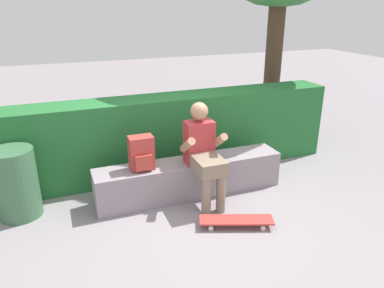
% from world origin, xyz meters
% --- Properties ---
extents(ground_plane, '(24.00, 24.00, 0.00)m').
position_xyz_m(ground_plane, '(0.00, 0.00, 0.00)').
color(ground_plane, gray).
extents(bench_main, '(2.36, 0.41, 0.46)m').
position_xyz_m(bench_main, '(0.00, 0.40, 0.23)').
color(bench_main, gray).
rests_on(bench_main, ground).
extents(person_skater, '(0.49, 0.62, 1.21)m').
position_xyz_m(person_skater, '(0.09, 0.19, 0.65)').
color(person_skater, '#B73338').
rests_on(person_skater, ground).
extents(skateboard_near_person, '(0.82, 0.47, 0.09)m').
position_xyz_m(skateboard_near_person, '(0.21, -0.46, 0.07)').
color(skateboard_near_person, '#BC3833').
rests_on(skateboard_near_person, ground).
extents(backpack_on_bench, '(0.28, 0.23, 0.40)m').
position_xyz_m(backpack_on_bench, '(-0.60, 0.39, 0.65)').
color(backpack_on_bench, '#B23833').
rests_on(backpack_on_bench, bench_main).
extents(hedge_row, '(4.47, 0.52, 1.10)m').
position_xyz_m(hedge_row, '(0.13, 1.16, 0.55)').
color(hedge_row, '#246931').
rests_on(hedge_row, ground).
extents(trash_bin, '(0.47, 0.47, 0.81)m').
position_xyz_m(trash_bin, '(-1.99, 0.63, 0.40)').
color(trash_bin, '#3D6B47').
rests_on(trash_bin, ground).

